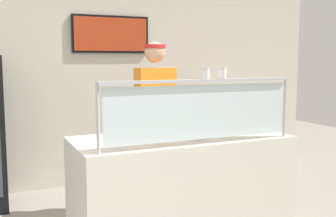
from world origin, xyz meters
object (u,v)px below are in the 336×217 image
at_px(pizza_server, 184,131).
at_px(pizza_box_stack, 222,108).
at_px(pizza_tray, 187,133).
at_px(worker_figure, 156,117).
at_px(parmesan_shaker, 206,74).
at_px(pepper_flake_shaker, 222,74).

relative_size(pizza_server, pizza_box_stack, 0.56).
distance_m(pizza_server, pizza_box_stack, 2.10).
distance_m(pizza_tray, pizza_server, 0.05).
bearing_deg(pizza_box_stack, pizza_tray, -130.15).
bearing_deg(worker_figure, pizza_box_stack, 32.74).
xyz_separation_m(parmesan_shaker, pepper_flake_shaker, (0.14, 0.00, -0.00)).
relative_size(pepper_flake_shaker, pizza_box_stack, 0.17).
distance_m(worker_figure, pizza_box_stack, 1.55).
bearing_deg(pizza_box_stack, worker_figure, -147.26).
bearing_deg(parmesan_shaker, pepper_flake_shaker, 0.00).
xyz_separation_m(pizza_tray, pepper_flake_shaker, (0.09, -0.39, 0.51)).
relative_size(pizza_server, pepper_flake_shaker, 3.34).
bearing_deg(pizza_tray, pepper_flake_shaker, -76.52).
xyz_separation_m(pizza_tray, pizza_server, (-0.04, -0.02, 0.02)).
bearing_deg(pizza_tray, parmesan_shaker, -96.93).
bearing_deg(pizza_server, pepper_flake_shaker, -56.78).
bearing_deg(pizza_tray, pizza_box_stack, 49.85).
bearing_deg(parmesan_shaker, pizza_server, 88.68).
xyz_separation_m(pizza_tray, pizza_box_stack, (1.33, 1.57, -0.03)).
bearing_deg(pizza_box_stack, parmesan_shaker, -124.96).
relative_size(pepper_flake_shaker, worker_figure, 0.05).
height_order(parmesan_shaker, pepper_flake_shaker, same).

